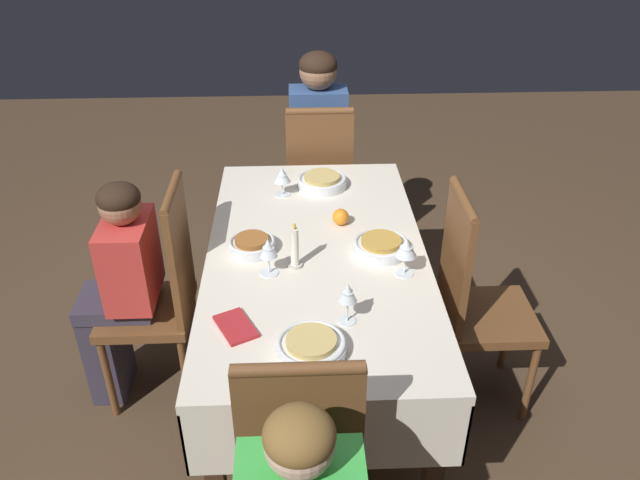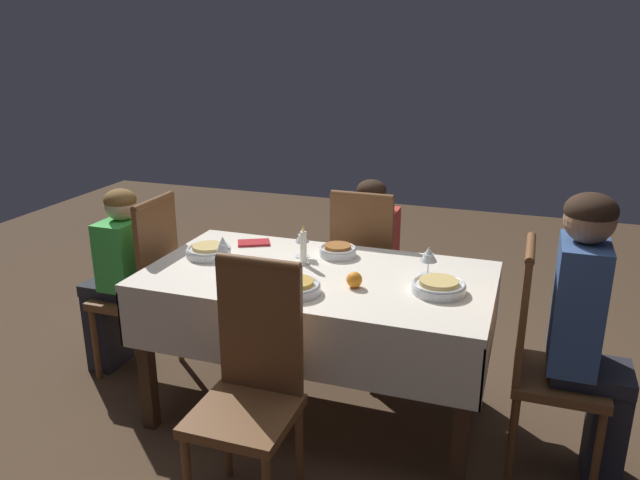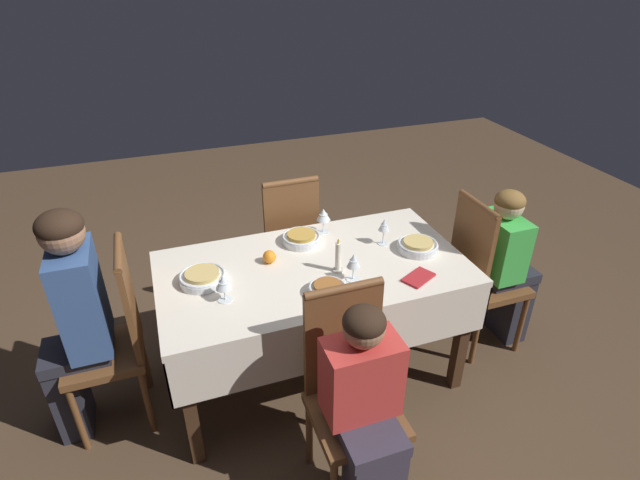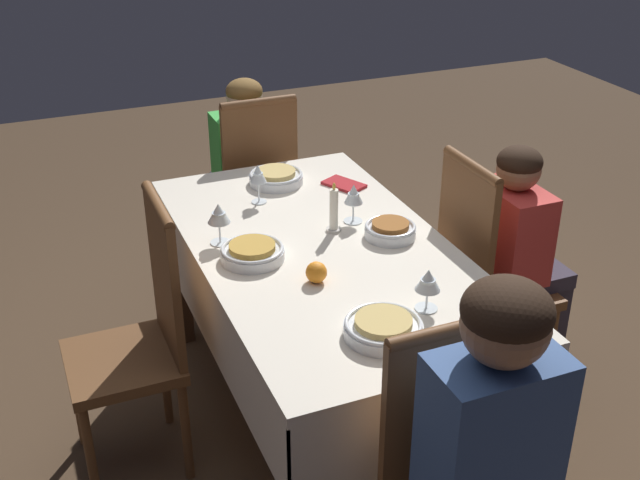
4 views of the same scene
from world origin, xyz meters
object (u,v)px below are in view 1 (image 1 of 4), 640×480
(napkin_red_folded, at_px, (236,326))
(chair_east, at_px, (319,184))
(wine_glass_west, at_px, (348,294))
(orange_fruit, at_px, (341,217))
(wine_glass_south, at_px, (406,249))
(person_child_red, at_px, (120,286))
(bowl_west, at_px, (311,346))
(candle_centerpiece, at_px, (295,250))
(wine_glass_east, at_px, (282,176))
(bowl_south, at_px, (381,246))
(person_adult_denim, at_px, (318,146))
(bowl_north, at_px, (252,244))
(wine_glass_north, at_px, (268,249))
(dining_table, at_px, (317,271))
(bowl_east, at_px, (322,181))
(chair_south, at_px, (474,297))
(chair_north, at_px, (161,291))

(napkin_red_folded, bearing_deg, chair_east, -12.86)
(wine_glass_west, xyz_separation_m, orange_fruit, (0.63, -0.02, -0.08))
(wine_glass_south, height_order, napkin_red_folded, wine_glass_south)
(person_child_red, relative_size, bowl_west, 4.69)
(candle_centerpiece, distance_m, napkin_red_folded, 0.40)
(wine_glass_east, bearing_deg, wine_glass_west, -166.41)
(bowl_west, height_order, orange_fruit, orange_fruit)
(candle_centerpiece, bearing_deg, bowl_south, -75.32)
(person_child_red, height_order, bowl_west, person_child_red)
(person_adult_denim, bearing_deg, bowl_north, 75.15)
(wine_glass_south, bearing_deg, bowl_south, 23.43)
(wine_glass_east, distance_m, wine_glass_north, 0.62)
(bowl_west, bearing_deg, bowl_north, 19.57)
(dining_table, distance_m, orange_fruit, 0.26)
(chair_east, height_order, wine_glass_west, chair_east)
(chair_east, bearing_deg, wine_glass_south, 102.80)
(bowl_east, distance_m, orange_fruit, 0.35)
(wine_glass_south, xyz_separation_m, candle_centerpiece, (0.07, 0.40, -0.03))
(chair_east, bearing_deg, person_child_red, 47.96)
(chair_south, bearing_deg, wine_glass_north, 96.86)
(person_adult_denim, relative_size, wine_glass_south, 8.14)
(candle_centerpiece, relative_size, orange_fruit, 2.72)
(dining_table, distance_m, chair_east, 1.00)
(wine_glass_east, relative_size, orange_fruit, 1.97)
(bowl_east, bearing_deg, wine_glass_west, -177.83)
(chair_east, bearing_deg, bowl_north, 73.01)
(wine_glass_east, bearing_deg, candle_centerpiece, -174.85)
(bowl_west, bearing_deg, dining_table, -3.74)
(chair_east, bearing_deg, bowl_west, 86.79)
(person_adult_denim, relative_size, bowl_east, 5.34)
(chair_east, distance_m, person_adult_denim, 0.21)
(wine_glass_north, height_order, wine_glass_west, wine_glass_west)
(dining_table, height_order, wine_glass_west, wine_glass_west)
(bowl_west, relative_size, bowl_south, 1.01)
(bowl_west, xyz_separation_m, wine_glass_west, (0.14, -0.12, 0.08))
(wine_glass_south, height_order, candle_centerpiece, candle_centerpiece)
(person_child_red, xyz_separation_m, napkin_red_folded, (-0.50, -0.52, 0.19))
(chair_east, xyz_separation_m, orange_fruit, (-0.79, -0.06, 0.24))
(napkin_red_folded, bearing_deg, wine_glass_north, -18.13)
(orange_fruit, bearing_deg, wine_glass_south, -150.75)
(wine_glass_west, bearing_deg, wine_glass_north, 42.30)
(bowl_east, relative_size, wine_glass_west, 1.48)
(chair_east, xyz_separation_m, wine_glass_west, (-1.42, -0.03, 0.32))
(chair_south, relative_size, bowl_west, 4.58)
(dining_table, relative_size, chair_north, 1.58)
(person_adult_denim, bearing_deg, wine_glass_east, 74.44)
(orange_fruit, bearing_deg, bowl_south, -146.99)
(bowl_west, bearing_deg, wine_glass_south, -40.61)
(chair_north, bearing_deg, bowl_south, 85.61)
(wine_glass_north, distance_m, napkin_red_folded, 0.33)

